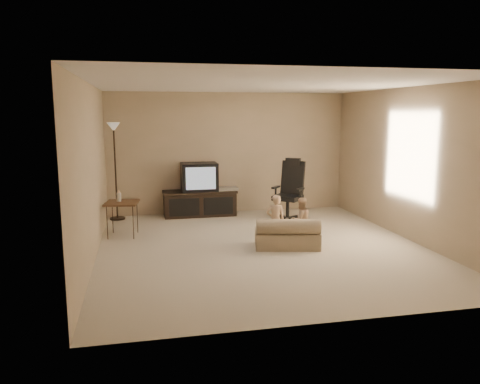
# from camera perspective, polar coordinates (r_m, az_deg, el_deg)

# --- Properties ---
(floor) EXTENTS (5.50, 5.50, 0.00)m
(floor) POSITION_cam_1_polar(r_m,az_deg,el_deg) (7.41, 2.65, -6.70)
(floor) COLOR #B6AC90
(floor) RESTS_ON ground
(room_shell) EXTENTS (5.50, 5.50, 5.50)m
(room_shell) POSITION_cam_1_polar(r_m,az_deg,el_deg) (7.14, 2.74, 5.09)
(room_shell) COLOR white
(room_shell) RESTS_ON floor
(tv_stand) EXTENTS (1.52, 0.56, 1.08)m
(tv_stand) POSITION_cam_1_polar(r_m,az_deg,el_deg) (9.58, -4.91, -0.22)
(tv_stand) COLOR black
(tv_stand) RESTS_ON floor
(office_chair) EXTENTS (0.79, 0.79, 1.21)m
(office_chair) POSITION_cam_1_polar(r_m,az_deg,el_deg) (9.19, 6.03, -0.75)
(office_chair) COLOR black
(office_chair) RESTS_ON floor
(side_table) EXTENTS (0.61, 0.61, 0.80)m
(side_table) POSITION_cam_1_polar(r_m,az_deg,el_deg) (8.17, -14.23, -1.30)
(side_table) COLOR brown
(side_table) RESTS_ON floor
(floor_lamp) EXTENTS (0.30, 0.30, 1.90)m
(floor_lamp) POSITION_cam_1_polar(r_m,az_deg,el_deg) (9.39, -15.05, 5.05)
(floor_lamp) COLOR black
(floor_lamp) RESTS_ON floor
(child_sofa) EXTENTS (1.08, 0.75, 0.49)m
(child_sofa) POSITION_cam_1_polar(r_m,az_deg,el_deg) (7.34, 5.80, -5.30)
(child_sofa) COLOR tan
(child_sofa) RESTS_ON floor
(toddler_left) EXTENTS (0.31, 0.24, 0.82)m
(toddler_left) POSITION_cam_1_polar(r_m,az_deg,el_deg) (7.42, 4.33, -3.44)
(toddler_left) COLOR tan
(toddler_left) RESTS_ON floor
(toddler_right) EXTENTS (0.40, 0.28, 0.74)m
(toddler_right) POSITION_cam_1_polar(r_m,az_deg,el_deg) (7.65, 7.44, -3.40)
(toddler_right) COLOR tan
(toddler_right) RESTS_ON floor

